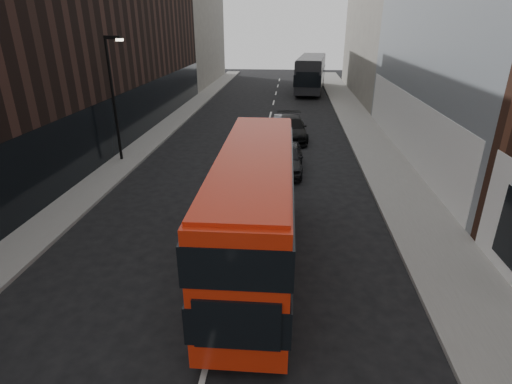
% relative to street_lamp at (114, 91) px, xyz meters
% --- Properties ---
extents(sidewalk_right, '(3.00, 80.00, 0.15)m').
position_rel_street_lamp_xyz_m(sidewalk_right, '(15.72, 7.00, -4.11)').
color(sidewalk_right, slate).
rests_on(sidewalk_right, ground).
extents(sidewalk_left, '(2.00, 80.00, 0.15)m').
position_rel_street_lamp_xyz_m(sidewalk_left, '(0.22, 7.00, -4.11)').
color(sidewalk_left, slate).
rests_on(sidewalk_left, ground).
extents(building_victorian, '(6.50, 24.00, 21.00)m').
position_rel_street_lamp_xyz_m(building_victorian, '(19.59, 26.00, 5.48)').
color(building_victorian, slate).
rests_on(building_victorian, ground).
extents(building_left_mid, '(5.00, 24.00, 14.00)m').
position_rel_street_lamp_xyz_m(building_left_mid, '(-3.28, 12.00, 2.82)').
color(building_left_mid, black).
rests_on(building_left_mid, ground).
extents(building_left_far, '(5.00, 20.00, 13.00)m').
position_rel_street_lamp_xyz_m(building_left_far, '(-3.28, 34.00, 2.32)').
color(building_left_far, slate).
rests_on(building_left_far, ground).
extents(street_lamp, '(1.06, 0.22, 7.00)m').
position_rel_street_lamp_xyz_m(street_lamp, '(0.00, 0.00, 0.00)').
color(street_lamp, black).
rests_on(street_lamp, sidewalk_left).
extents(red_bus, '(2.52, 10.20, 4.11)m').
position_rel_street_lamp_xyz_m(red_bus, '(9.02, -10.48, -1.90)').
color(red_bus, '#B6200B').
rests_on(red_bus, ground).
extents(grey_bus, '(4.23, 12.81, 4.07)m').
position_rel_street_lamp_xyz_m(grey_bus, '(12.34, 27.91, -2.00)').
color(grey_bus, black).
rests_on(grey_bus, ground).
extents(car_a, '(1.91, 4.61, 1.56)m').
position_rel_street_lamp_xyz_m(car_a, '(9.92, -0.80, -3.40)').
color(car_a, black).
rests_on(car_a, ground).
extents(car_b, '(1.66, 4.59, 1.51)m').
position_rel_street_lamp_xyz_m(car_b, '(9.63, 6.47, -3.43)').
color(car_b, gray).
rests_on(car_b, ground).
extents(car_c, '(2.59, 5.54, 1.57)m').
position_rel_street_lamp_xyz_m(car_c, '(10.10, 6.00, -3.40)').
color(car_c, black).
rests_on(car_c, ground).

